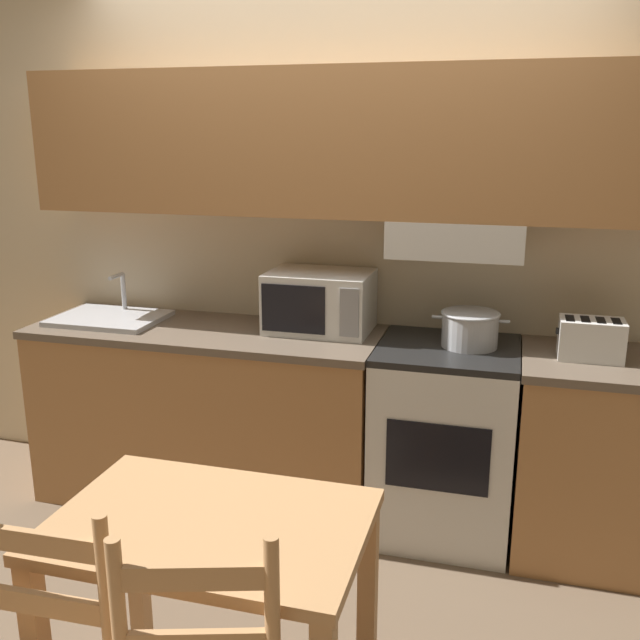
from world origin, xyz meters
The scene contains 10 objects.
ground_plane centered at (0.00, 0.00, 0.00)m, with size 16.00×16.00×0.00m, color brown.
wall_back centered at (0.01, -0.06, 1.49)m, with size 5.25×0.38×2.55m.
lower_counter_main centered at (-0.59, -0.29, 0.45)m, with size 1.69×0.61×0.89m.
lower_counter_right_stub centered at (1.16, -0.29, 0.45)m, with size 0.56×0.61×0.89m.
stove_range centered at (0.56, -0.29, 0.45)m, with size 0.61×0.59×0.89m.
cooking_pot centered at (0.65, -0.26, 0.97)m, with size 0.33×0.26×0.16m.
microwave centered at (-0.05, -0.19, 1.03)m, with size 0.48×0.35×0.28m.
toaster centered at (1.14, -0.30, 0.97)m, with size 0.27×0.16×0.17m.
sink_basin centered at (-1.11, -0.29, 0.91)m, with size 0.52×0.40×0.22m.
dining_table centered at (0.04, -1.68, 0.62)m, with size 0.88×0.60×0.76m.
Camera 1 is at (0.82, -3.32, 1.81)m, focal length 40.00 mm.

